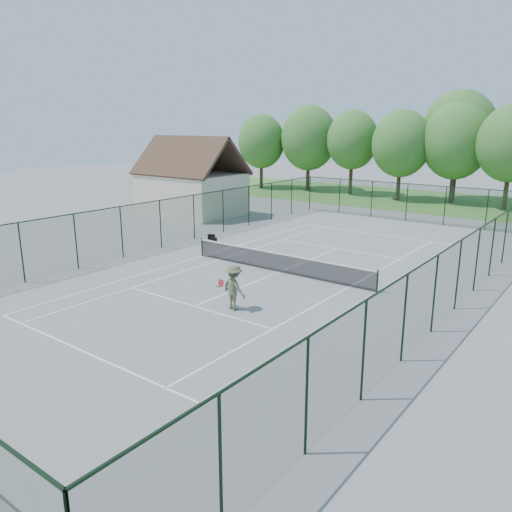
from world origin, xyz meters
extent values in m
plane|color=gray|center=(0.00, 0.00, 0.00)|extent=(140.00, 140.00, 0.00)
cube|color=#4F8735|center=(0.00, 30.00, 0.01)|extent=(80.00, 16.00, 0.01)
cube|color=white|center=(0.00, 11.88, 0.00)|extent=(10.97, 0.08, 0.01)
cube|color=white|center=(0.00, -11.88, 0.00)|extent=(10.97, 0.08, 0.01)
cube|color=white|center=(0.00, 6.40, 0.00)|extent=(8.23, 0.08, 0.01)
cube|color=white|center=(0.00, -6.40, 0.00)|extent=(8.23, 0.08, 0.01)
cube|color=white|center=(5.49, 0.00, 0.00)|extent=(0.08, 23.77, 0.01)
cube|color=white|center=(-5.49, 0.00, 0.00)|extent=(0.08, 23.77, 0.01)
cube|color=white|center=(4.12, 0.00, 0.00)|extent=(0.08, 23.77, 0.01)
cube|color=white|center=(-4.12, 0.00, 0.00)|extent=(0.08, 23.77, 0.01)
cube|color=white|center=(0.00, 0.00, 0.00)|extent=(0.08, 12.80, 0.01)
cylinder|color=black|center=(-5.50, 0.00, 0.55)|extent=(0.08, 0.08, 1.10)
cylinder|color=black|center=(5.50, 0.00, 0.55)|extent=(0.08, 0.08, 1.10)
cube|color=black|center=(0.00, 0.00, 0.50)|extent=(11.00, 0.02, 0.96)
cube|color=white|center=(0.00, 0.00, 1.00)|extent=(11.00, 0.05, 0.07)
cube|color=#17371D|center=(0.00, 18.00, 1.50)|extent=(18.00, 0.02, 3.00)
cube|color=#17371D|center=(9.00, 0.00, 1.50)|extent=(0.02, 36.00, 3.00)
cube|color=#17371D|center=(-9.00, 0.00, 1.50)|extent=(0.02, 36.00, 3.00)
cube|color=black|center=(0.00, 18.00, 3.00)|extent=(18.00, 0.05, 0.05)
cube|color=black|center=(9.00, 0.00, 3.00)|extent=(0.05, 36.00, 0.05)
cube|color=black|center=(-9.00, 0.00, 3.00)|extent=(0.05, 36.00, 0.05)
cube|color=beige|center=(-16.00, 10.00, 1.75)|extent=(8.00, 6.00, 3.50)
cube|color=#4D3627|center=(-16.00, 11.50, 5.00)|extent=(8.60, 3.27, 3.27)
cube|color=#4D3627|center=(-16.00, 8.50, 5.00)|extent=(8.60, 3.27, 3.27)
cylinder|color=#3E2E1F|center=(-16.50, 30.00, 2.10)|extent=(0.40, 0.40, 4.20)
ellipsoid|color=#467F34|center=(-16.50, 30.00, 6.00)|extent=(6.40, 6.40, 7.40)
cylinder|color=#3E2E1F|center=(0.00, 30.00, 2.10)|extent=(0.40, 0.40, 4.20)
ellipsoid|color=#467F34|center=(0.00, 30.00, 6.00)|extent=(6.40, 6.40, 7.40)
cube|color=black|center=(-7.99, 3.59, 0.18)|extent=(0.50, 0.37, 0.35)
cube|color=black|center=(-7.50, 3.31, 0.12)|extent=(0.36, 0.27, 0.25)
imported|color=#575F42|center=(1.59, -5.63, 0.97)|extent=(1.37, 0.95, 1.94)
sphere|color=#E7F530|center=(2.61, -5.23, 0.90)|extent=(0.07, 0.07, 0.07)
camera|label=1|loc=(14.22, -20.84, 7.55)|focal=35.00mm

